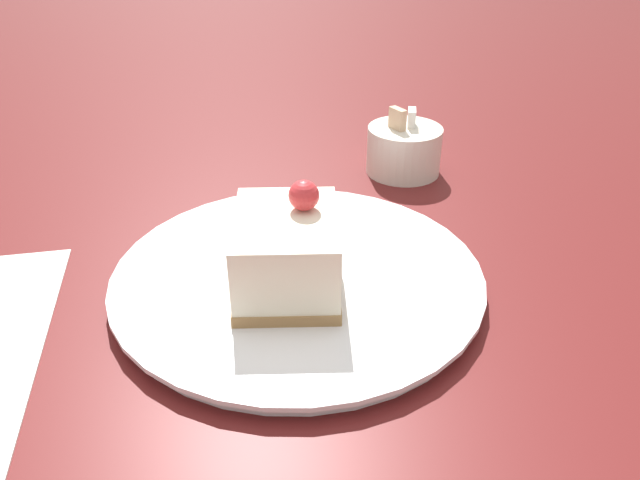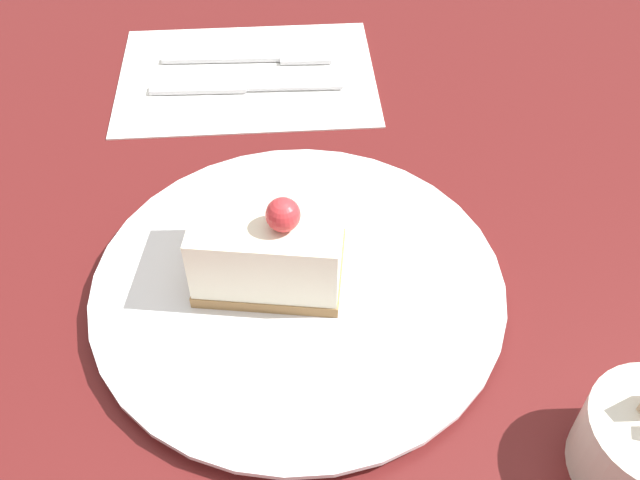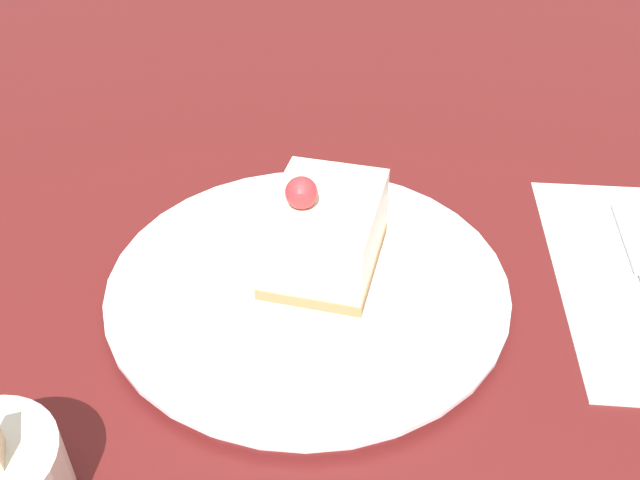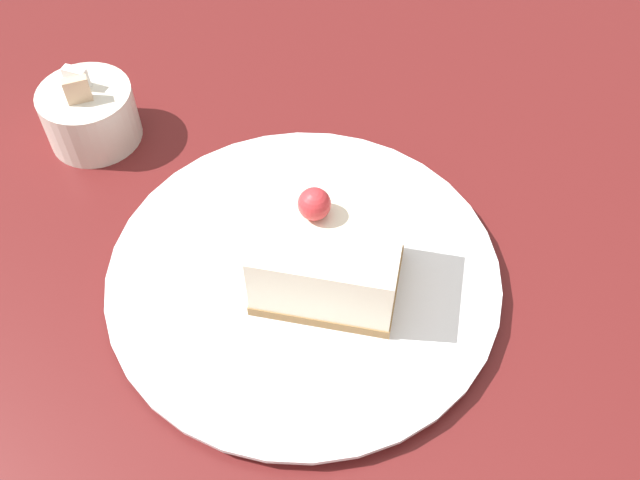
{
  "view_description": "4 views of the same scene",
  "coord_description": "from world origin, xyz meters",
  "views": [
    {
      "loc": [
        -0.06,
        -0.41,
        0.28
      ],
      "look_at": [
        0.06,
        -0.01,
        0.04
      ],
      "focal_mm": 35.0,
      "sensor_mm": 36.0,
      "label": 1
    },
    {
      "loc": [
        0.36,
        -0.05,
        0.4
      ],
      "look_at": [
        0.04,
        -0.0,
        0.06
      ],
      "focal_mm": 40.0,
      "sensor_mm": 36.0,
      "label": 2
    },
    {
      "loc": [
        0.03,
        0.37,
        0.35
      ],
      "look_at": [
        0.03,
        -0.02,
        0.04
      ],
      "focal_mm": 40.0,
      "sensor_mm": 36.0,
      "label": 3
    },
    {
      "loc": [
        -0.27,
        -0.01,
        0.44
      ],
      "look_at": [
        0.03,
        -0.03,
        0.06
      ],
      "focal_mm": 40.0,
      "sensor_mm": 36.0,
      "label": 4
    }
  ],
  "objects": [
    {
      "name": "ground_plane",
      "position": [
        0.0,
        0.0,
        0.0
      ],
      "size": [
        4.0,
        4.0,
        0.0
      ],
      "primitive_type": "plane",
      "color": "#5B1919"
    },
    {
      "name": "knife",
      "position": [
        -0.22,
        -0.05,
        0.0
      ],
      "size": [
        0.03,
        0.18,
        0.0
      ],
      "rotation": [
        0.0,
        0.0,
        -0.13
      ],
      "color": "silver",
      "rests_on": "napkin"
    },
    {
      "name": "cake_slice",
      "position": [
        0.02,
        -0.03,
        0.04
      ],
      "size": [
        0.1,
        0.12,
        0.08
      ],
      "rotation": [
        0.0,
        0.0,
        -0.25
      ],
      "color": "#9E7547",
      "rests_on": "plate"
    },
    {
      "name": "plate",
      "position": [
        0.04,
        -0.02,
        0.01
      ],
      "size": [
        0.29,
        0.29,
        0.01
      ],
      "color": "white",
      "rests_on": "ground_plane"
    }
  ]
}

